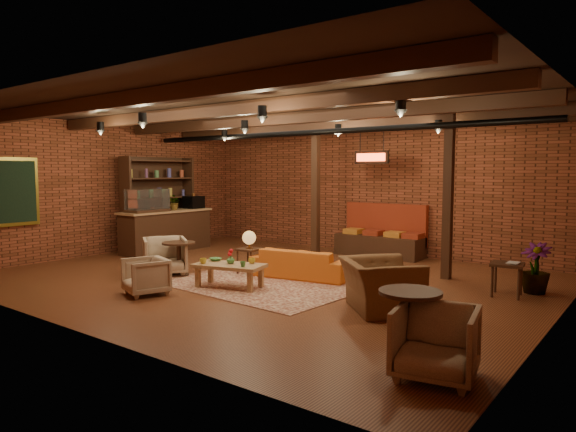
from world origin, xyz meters
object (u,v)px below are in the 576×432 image
Objects in this scene: side_table_book at (507,265)px; coffee_table at (229,267)px; round_table_right at (410,314)px; side_table_lamp at (249,241)px; sofa at (302,263)px; armchair_a at (165,254)px; armchair_far at (435,339)px; armchair_b at (146,274)px; round_table_left at (179,253)px; plant_tall at (538,217)px; armchair_right at (381,277)px.

coffee_table is at bearing -150.60° from side_table_book.
round_table_right reaches higher than coffee_table.
side_table_lamp is 4.71m from side_table_book.
sofa is 2.34× the size of armchair_a.
armchair_b is at bearing 164.06° from armchair_far.
sofa is 2.39m from round_table_left.
armchair_a reaches higher than side_table_book.
armchair_far is 4.53m from plant_tall.
armchair_a is 0.32× the size of plant_tall.
armchair_a is 1.23× the size of armchair_b.
sofa is 3.62m from side_table_book.
coffee_table is 5.25m from plant_tall.
armchair_far is 0.31× the size of plant_tall.
armchair_b is at bearing -61.53° from round_table_left.
plant_tall is at bearing 57.69° from side_table_book.
side_table_lamp reaches higher than sofa.
round_table_right reaches higher than armchair_b.
round_table_left is at bearing 24.28° from sofa.
side_table_book is (4.04, 2.28, 0.14)m from coffee_table.
armchair_right is at bearing 41.71° from armchair_b.
plant_tall reaches higher than side_table_book.
side_table_lamp is 5.20m from plant_tall.
round_table_right is at bearing -15.81° from round_table_left.
coffee_table is (-0.52, -1.45, 0.09)m from sofa.
armchair_right is 2.47m from armchair_far.
round_table_right reaches higher than sofa.
side_table_book is (4.57, 1.14, -0.14)m from side_table_lamp.
round_table_left is 0.85× the size of round_table_right.
coffee_table is 4.22m from round_table_right.
round_table_right is (5.45, -1.54, 0.07)m from round_table_left.
round_table_left is at bearing -36.62° from armchair_a.
coffee_table is at bearing 160.57° from round_table_right.
side_table_lamp is at bearing -161.40° from plant_tall.
armchair_right is at bearing 143.18° from sofa.
armchair_right is at bearing 1.41° from round_table_left.
sofa is 2.87× the size of armchair_b.
armchair_far is (4.89, -2.80, -0.26)m from side_table_lamp.
armchair_far reaches higher than round_table_left.
side_table_lamp is at bearing 46.76° from round_table_left.
armchair_far is (3.84, -3.11, 0.12)m from sofa.
side_table_lamp is (-0.53, 1.14, 0.28)m from coffee_table.
armchair_far is at bearing -29.75° from side_table_lamp.
armchair_a is at bearing 22.62° from sofa.
sofa is 1.67× the size of armchair_right.
sofa is at bearing -166.75° from side_table_book.
armchair_right reaches higher than round_table_right.
side_table_book is 0.74× the size of round_table_right.
side_table_lamp is 1.10× the size of round_table_right.
side_table_lamp reaches higher than side_table_book.
round_table_left is 4.27m from armchair_right.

